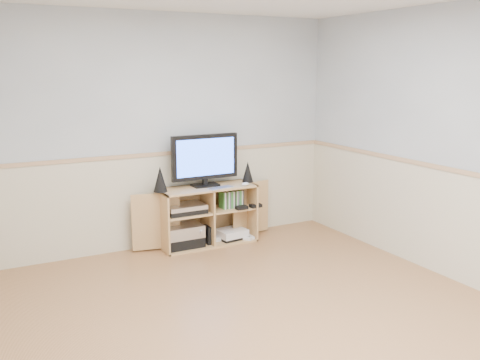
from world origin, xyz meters
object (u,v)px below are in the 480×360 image
Objects in this scene: media_cabinet at (206,214)px; monitor at (205,158)px; game_consoles at (230,234)px; keyboard at (221,188)px.

monitor is at bearing -90.00° from media_cabinet.
game_consoles is (0.28, -0.06, -0.89)m from monitor.
monitor reaches higher than media_cabinet.
monitor reaches higher than keyboard.
game_consoles is at bearing -12.38° from monitor.
game_consoles is at bearing 27.33° from keyboard.
media_cabinet is at bearing 167.21° from game_consoles.
media_cabinet is 5.94× the size of keyboard.
monitor is at bearing 167.62° from game_consoles.
keyboard is (0.10, -0.19, -0.30)m from monitor.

